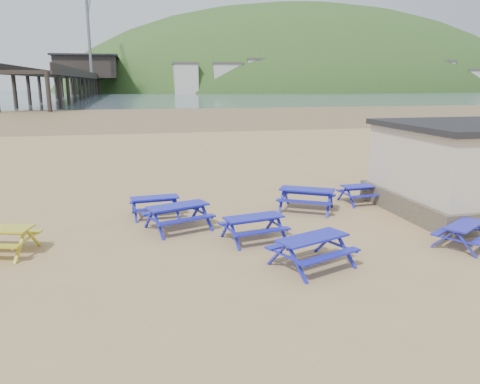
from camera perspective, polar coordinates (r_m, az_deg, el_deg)
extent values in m
plane|color=tan|center=(13.99, -3.97, -5.65)|extent=(400.00, 400.00, 0.00)
plane|color=olive|center=(68.26, -11.37, 9.20)|extent=(400.00, 400.00, 0.00)
plane|color=#445662|center=(183.15, -12.56, 11.54)|extent=(400.00, 400.00, 0.00)
cube|color=#2C1CB2|center=(14.70, -7.59, -1.68)|extent=(2.02, 1.31, 0.05)
cube|color=#2C1CB2|center=(15.33, -8.54, -2.22)|extent=(1.86, 0.87, 0.05)
cube|color=#2C1CB2|center=(14.24, -6.49, -3.38)|extent=(1.86, 0.87, 0.05)
cube|color=#2C1CB2|center=(16.89, 8.16, 0.30)|extent=(2.03, 1.62, 0.05)
cube|color=#2C1CB2|center=(17.57, 8.47, -0.20)|extent=(1.79, 1.20, 0.05)
cube|color=#2C1CB2|center=(16.35, 7.75, -1.19)|extent=(1.79, 1.20, 0.05)
cube|color=#2C1CB2|center=(18.43, 14.82, 0.74)|extent=(1.69, 0.74, 0.05)
cube|color=#2C1CB2|center=(18.95, 13.92, 0.33)|extent=(1.66, 0.33, 0.05)
cube|color=#2C1CB2|center=(18.03, 15.67, -0.42)|extent=(1.66, 0.33, 0.05)
cube|color=#2C1CB2|center=(13.61, 1.69, -3.09)|extent=(1.81, 0.98, 0.05)
cube|color=#2C1CB2|center=(14.18, 0.69, -3.53)|extent=(1.73, 0.56, 0.05)
cube|color=#2C1CB2|center=(13.19, 2.76, -4.84)|extent=(1.73, 0.56, 0.05)
cube|color=#2C1CB2|center=(11.80, 8.84, -5.52)|extent=(2.00, 1.35, 0.05)
cube|color=#2C1CB2|center=(12.33, 6.82, -6.05)|extent=(1.83, 0.92, 0.05)
cube|color=#2C1CB2|center=(11.48, 10.91, -7.69)|extent=(1.83, 0.92, 0.05)
cube|color=#2C1CB2|center=(14.52, 25.73, -3.63)|extent=(1.65, 1.36, 0.04)
cube|color=#2C1CB2|center=(14.75, 23.73, -4.17)|extent=(1.44, 1.03, 0.04)
cube|color=#AEB315|center=(14.65, -26.24, -4.33)|extent=(1.77, 0.72, 0.05)
cube|color=black|center=(188.76, -18.29, 13.06)|extent=(9.00, 220.00, 0.60)
cube|color=black|center=(199.79, -18.09, 14.20)|extent=(22.00, 30.00, 8.00)
cube|color=black|center=(199.96, -18.19, 15.43)|extent=(24.00, 32.00, 0.60)
cylinder|color=slate|center=(178.23, -17.94, 17.63)|extent=(1.00, 1.00, 28.00)
cube|color=slate|center=(193.62, -17.88, 21.12)|extent=(0.60, 25.63, 12.38)
ellipsoid|color=#2D4C1E|center=(260.32, 7.90, 9.93)|extent=(264.00, 144.00, 108.00)
cube|color=#2C1CB2|center=(16.31, -10.37, -0.68)|extent=(1.67, 0.77, 0.05)
cube|color=#2C1CB2|center=(16.89, -10.58, -1.09)|extent=(1.63, 0.37, 0.05)
cube|color=#2C1CB2|center=(15.85, -10.06, -2.01)|extent=(1.63, 0.37, 0.05)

